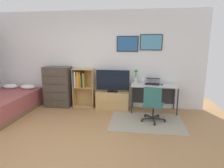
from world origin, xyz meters
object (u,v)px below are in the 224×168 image
object	(u,v)px
tv_stand	(113,100)
television	(113,81)
bed	(3,104)
dresser	(58,87)
computer_mouse	(162,84)
desk	(154,89)
wine_glass	(143,80)
office_chair	(153,103)
bookshelf	(82,84)
bamboo_vase	(136,76)
laptop	(153,81)

from	to	relation	value
tv_stand	television	size ratio (longest dim) A/B	0.99
bed	dresser	bearing A→B (deg)	33.06
television	computer_mouse	xyz separation A→B (m)	(1.32, -0.07, -0.04)
desk	wine_glass	distance (m)	0.42
bed	office_chair	bearing A→B (deg)	-1.13
dresser	bookshelf	distance (m)	0.70
bamboo_vase	computer_mouse	bearing A→B (deg)	-14.23
bed	wine_glass	xyz separation A→B (m)	(3.61, 0.70, 0.62)
television	desk	bearing A→B (deg)	1.11
bamboo_vase	wine_glass	distance (m)	0.28
dresser	tv_stand	world-z (taller)	dresser
laptop	bamboo_vase	xyz separation A→B (m)	(-0.46, 0.06, 0.13)
desk	wine_glass	bearing A→B (deg)	-159.42
tv_stand	office_chair	xyz separation A→B (m)	(1.06, -0.83, 0.21)
desk	bookshelf	bearing A→B (deg)	178.62
office_chair	television	bearing A→B (deg)	156.17
bamboo_vase	laptop	bearing A→B (deg)	-7.01
television	desk	distance (m)	1.14
bed	laptop	size ratio (longest dim) A/B	4.40
television	laptop	bearing A→B (deg)	2.43
office_chair	wine_glass	distance (m)	0.86
bed	dresser	size ratio (longest dim) A/B	1.76
desk	television	bearing A→B (deg)	-178.89
tv_stand	wine_glass	bearing A→B (deg)	-7.78
bed	computer_mouse	size ratio (longest dim) A/B	19.63
tv_stand	laptop	xyz separation A→B (m)	(1.08, 0.02, 0.56)
wine_glass	office_chair	bearing A→B (deg)	-72.10
bed	desk	distance (m)	4.01
dresser	television	world-z (taller)	dresser
desk	bed	bearing A→B (deg)	-168.30
bed	tv_stand	bearing A→B (deg)	15.41
computer_mouse	laptop	bearing A→B (deg)	153.00
dresser	bamboo_vase	world-z (taller)	dresser
wine_glass	television	bearing A→B (deg)	173.75
tv_stand	desk	xyz separation A→B (m)	(1.12, -0.00, 0.36)
laptop	computer_mouse	size ratio (longest dim) A/B	4.46
dresser	laptop	size ratio (longest dim) A/B	2.50
office_chair	laptop	xyz separation A→B (m)	(0.03, 0.86, 0.35)
dresser	bookshelf	world-z (taller)	dresser
laptop	bed	bearing A→B (deg)	-159.88
tv_stand	office_chair	size ratio (longest dim) A/B	1.06
tv_stand	desk	world-z (taller)	desk
television	office_chair	size ratio (longest dim) A/B	1.07
bed	dresser	world-z (taller)	dresser
bookshelf	television	bearing A→B (deg)	-4.46
dresser	desk	bearing A→B (deg)	0.30
bookshelf	computer_mouse	world-z (taller)	bookshelf
office_chair	bamboo_vase	distance (m)	1.12
office_chair	bookshelf	bearing A→B (deg)	169.47
television	bookshelf	bearing A→B (deg)	175.54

